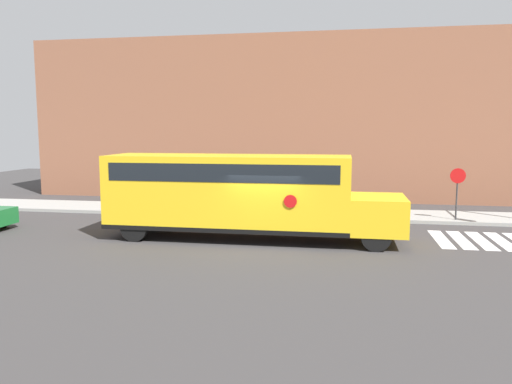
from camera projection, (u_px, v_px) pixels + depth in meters
The scene contains 6 objects.
ground_plane at pixel (266, 244), 17.67m from camera, with size 60.00×60.00×0.00m, color #3A3838.
sidewalk_strip at pixel (287, 213), 24.01m from camera, with size 44.00×3.00×0.15m.
building_backdrop at pixel (300, 119), 29.78m from camera, with size 32.00×4.00×9.39m.
crosswalk_stripes at pixel (491, 241), 18.22m from camera, with size 4.00×3.20×0.01m.
school_bus at pixel (239, 191), 18.39m from camera, with size 10.83×2.57×3.11m.
stop_sign at pixel (457, 187), 21.50m from camera, with size 0.65×0.10×2.40m.
Camera 1 is at (2.71, -17.09, 4.04)m, focal length 35.00 mm.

